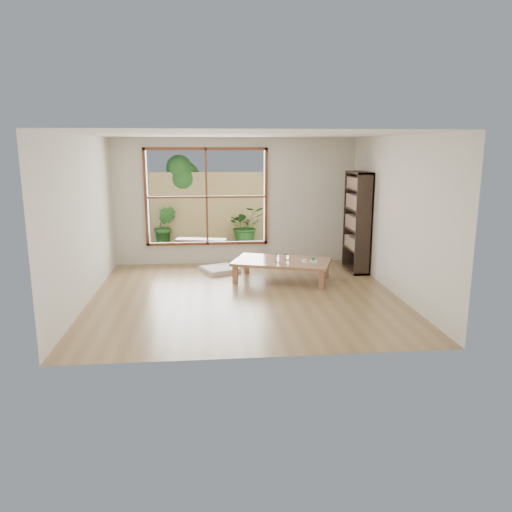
{
  "coord_description": "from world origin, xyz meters",
  "views": [
    {
      "loc": [
        -0.59,
        -7.91,
        2.42
      ],
      "look_at": [
        0.24,
        0.53,
        0.55
      ],
      "focal_mm": 35.0,
      "sensor_mm": 36.0,
      "label": 1
    }
  ],
  "objects_px": {
    "bookshelf": "(357,222)",
    "food_tray": "(310,261)",
    "low_table": "(282,263)",
    "garden_bench": "(201,242)"
  },
  "relations": [
    {
      "from": "bookshelf",
      "to": "food_tray",
      "type": "height_order",
      "value": "bookshelf"
    },
    {
      "from": "low_table",
      "to": "food_tray",
      "type": "distance_m",
      "value": 0.52
    },
    {
      "from": "low_table",
      "to": "garden_bench",
      "type": "xyz_separation_m",
      "value": [
        -1.5,
        2.29,
        -0.01
      ]
    },
    {
      "from": "low_table",
      "to": "food_tray",
      "type": "xyz_separation_m",
      "value": [
        0.49,
        -0.16,
        0.07
      ]
    },
    {
      "from": "food_tray",
      "to": "bookshelf",
      "type": "bearing_deg",
      "value": 48.22
    },
    {
      "from": "bookshelf",
      "to": "food_tray",
      "type": "xyz_separation_m",
      "value": [
        -1.08,
        -0.77,
        -0.58
      ]
    },
    {
      "from": "food_tray",
      "to": "low_table",
      "type": "bearing_deg",
      "value": 174.97
    },
    {
      "from": "bookshelf",
      "to": "low_table",
      "type": "bearing_deg",
      "value": -158.65
    },
    {
      "from": "bookshelf",
      "to": "food_tray",
      "type": "distance_m",
      "value": 1.45
    },
    {
      "from": "garden_bench",
      "to": "low_table",
      "type": "bearing_deg",
      "value": -44.54
    }
  ]
}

